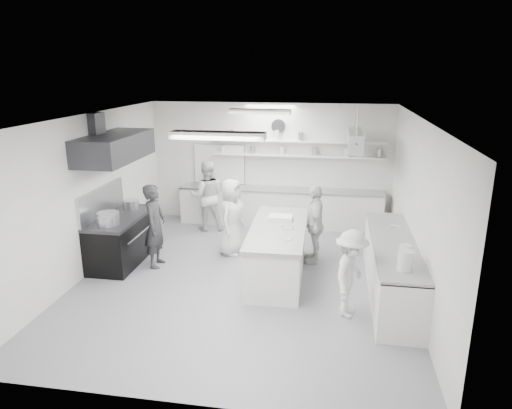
% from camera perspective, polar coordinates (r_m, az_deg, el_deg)
% --- Properties ---
extents(floor, '(6.00, 7.00, 0.02)m').
position_cam_1_polar(floor, '(8.94, -1.43, -8.98)').
color(floor, gray).
rests_on(floor, ground).
extents(ceiling, '(6.00, 7.00, 0.02)m').
position_cam_1_polar(ceiling, '(8.12, -1.58, 10.65)').
color(ceiling, white).
rests_on(ceiling, wall_back).
extents(wall_back, '(6.00, 0.04, 3.00)m').
position_cam_1_polar(wall_back, '(11.77, 1.73, 5.00)').
color(wall_back, silver).
rests_on(wall_back, floor).
extents(wall_front, '(6.00, 0.04, 3.00)m').
position_cam_1_polar(wall_front, '(5.24, -8.87, -10.14)').
color(wall_front, silver).
rests_on(wall_front, floor).
extents(wall_left, '(0.04, 7.00, 3.00)m').
position_cam_1_polar(wall_left, '(9.43, -19.70, 1.16)').
color(wall_left, silver).
rests_on(wall_left, floor).
extents(wall_right, '(0.04, 7.00, 3.00)m').
position_cam_1_polar(wall_right, '(8.39, 19.05, -0.59)').
color(wall_right, silver).
rests_on(wall_right, floor).
extents(stove, '(0.80, 1.80, 0.90)m').
position_cam_1_polar(stove, '(9.90, -15.99, -4.19)').
color(stove, black).
rests_on(stove, floor).
extents(exhaust_hood, '(0.85, 2.00, 0.50)m').
position_cam_1_polar(exhaust_hood, '(9.42, -16.89, 6.70)').
color(exhaust_hood, '#2E2E33').
rests_on(exhaust_hood, wall_left).
extents(back_counter, '(5.00, 0.60, 0.92)m').
position_cam_1_polar(back_counter, '(11.70, 2.94, -0.34)').
color(back_counter, white).
rests_on(back_counter, floor).
extents(shelf_lower, '(4.20, 0.26, 0.04)m').
position_cam_1_polar(shelf_lower, '(11.52, 5.12, 5.96)').
color(shelf_lower, white).
rests_on(shelf_lower, wall_back).
extents(shelf_upper, '(4.20, 0.26, 0.04)m').
position_cam_1_polar(shelf_upper, '(11.47, 5.17, 7.68)').
color(shelf_upper, white).
rests_on(shelf_upper, wall_back).
extents(pass_through_window, '(1.30, 0.04, 1.00)m').
position_cam_1_polar(pass_through_window, '(12.00, -4.47, 4.94)').
color(pass_through_window, black).
rests_on(pass_through_window, wall_back).
extents(wall_clock, '(0.32, 0.05, 0.32)m').
position_cam_1_polar(wall_clock, '(11.55, 2.74, 9.55)').
color(wall_clock, silver).
rests_on(wall_clock, wall_back).
extents(right_counter, '(0.74, 3.30, 0.94)m').
position_cam_1_polar(right_counter, '(8.50, 16.27, -7.53)').
color(right_counter, white).
rests_on(right_counter, floor).
extents(pot_rack, '(0.30, 1.60, 0.40)m').
position_cam_1_polar(pot_rack, '(10.45, 11.96, 7.67)').
color(pot_rack, '#AFB1B6').
rests_on(pot_rack, ceiling).
extents(light_fixture_front, '(1.30, 0.25, 0.10)m').
position_cam_1_polar(light_fixture_front, '(6.39, -4.69, 8.40)').
color(light_fixture_front, white).
rests_on(light_fixture_front, ceiling).
extents(light_fixture_rear, '(1.30, 0.25, 0.10)m').
position_cam_1_polar(light_fixture_rear, '(9.89, 0.44, 11.27)').
color(light_fixture_rear, white).
rests_on(light_fixture_rear, ceiling).
extents(prep_island, '(1.00, 2.52, 0.92)m').
position_cam_1_polar(prep_island, '(8.88, 2.65, -5.87)').
color(prep_island, white).
rests_on(prep_island, floor).
extents(stove_pot, '(0.42, 0.42, 0.28)m').
position_cam_1_polar(stove_pot, '(9.29, -17.55, -1.76)').
color(stove_pot, '#AFB1B6').
rests_on(stove_pot, stove).
extents(cook_stove, '(0.41, 0.62, 1.67)m').
position_cam_1_polar(cook_stove, '(9.38, -12.19, -2.56)').
color(cook_stove, '#2C2C2F').
rests_on(cook_stove, floor).
extents(cook_back, '(0.97, 0.84, 1.70)m').
position_cam_1_polar(cook_back, '(11.32, -6.00, 1.07)').
color(cook_back, silver).
rests_on(cook_back, floor).
extents(cook_island_left, '(0.67, 0.88, 1.63)m').
position_cam_1_polar(cook_island_left, '(9.79, -3.02, -1.52)').
color(cook_island_left, silver).
rests_on(cook_island_left, floor).
extents(cook_island_right, '(0.46, 0.97, 1.61)m').
position_cam_1_polar(cook_island_right, '(9.45, 7.17, -2.36)').
color(cook_island_right, silver).
rests_on(cook_island_right, floor).
extents(cook_right, '(0.78, 1.04, 1.43)m').
position_cam_1_polar(cook_right, '(7.55, 11.48, -8.27)').
color(cook_right, silver).
rests_on(cook_right, floor).
extents(bowl_island_a, '(0.32, 0.32, 0.06)m').
position_cam_1_polar(bowl_island_a, '(8.67, 3.90, -2.98)').
color(bowl_island_a, '#AFB1B6').
rests_on(bowl_island_a, prep_island).
extents(bowl_island_b, '(0.26, 0.26, 0.06)m').
position_cam_1_polar(bowl_island_b, '(8.13, 3.85, -4.32)').
color(bowl_island_b, white).
rests_on(bowl_island_b, prep_island).
extents(bowl_right, '(0.27, 0.27, 0.05)m').
position_cam_1_polar(bowl_right, '(9.03, 16.50, -2.74)').
color(bowl_right, white).
rests_on(bowl_right, right_counter).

